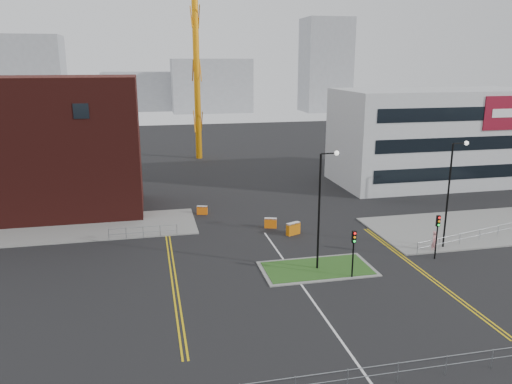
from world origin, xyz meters
TOP-DOWN VIEW (x-y plane):
  - ground at (0.00, 0.00)m, footprint 200.00×200.00m
  - pavement_left at (-20.00, 22.00)m, footprint 28.00×8.00m
  - pavement_right at (22.00, 14.00)m, footprint 24.00×10.00m
  - island_kerb at (2.00, 8.00)m, footprint 8.60×4.60m
  - grass_island at (2.00, 8.00)m, footprint 8.00×4.00m
  - brick_building at (-22.97, 28.00)m, footprint 24.20×10.07m
  - office_block at (26.01, 31.97)m, footprint 25.00×12.20m
  - streetlamp_island at (2.22, 8.00)m, footprint 1.46×0.36m
  - streetlamp_right_near at (14.22, 10.00)m, footprint 1.46×0.36m
  - traffic_light_island at (4.00, 5.98)m, footprint 0.28×0.33m
  - traffic_light_right at (12.00, 7.98)m, footprint 0.28×0.33m
  - railing_front at (0.00, -6.00)m, footprint 24.05×0.05m
  - railing_left at (-11.00, 18.00)m, footprint 6.05×0.05m
  - railing_right at (20.50, 11.50)m, footprint 19.05×5.05m
  - centre_line at (0.00, 2.00)m, footprint 0.15×30.00m
  - yellow_left_a at (-9.00, 10.00)m, footprint 0.12×24.00m
  - yellow_left_b at (-8.70, 10.00)m, footprint 0.12×24.00m
  - yellow_right_a at (9.50, 6.00)m, footprint 0.12×20.00m
  - yellow_right_b at (9.80, 6.00)m, footprint 0.12×20.00m
  - skyline_a at (-40.00, 120.00)m, footprint 18.00×12.00m
  - skyline_b at (10.00, 130.00)m, footprint 24.00×12.00m
  - skyline_c at (45.00, 125.00)m, footprint 14.00×12.00m
  - skyline_d at (-8.00, 140.00)m, footprint 30.00×12.00m
  - pedestrian at (12.78, 9.42)m, footprint 0.77×0.65m
  - barrier_left at (-5.01, 24.00)m, footprint 1.13×0.65m
  - barrier_mid at (2.46, 16.00)m, footprint 1.42×0.96m
  - barrier_right at (0.89, 18.29)m, footprint 1.22×0.74m

SIDE VIEW (x-z plane):
  - ground at x=0.00m, z-range 0.00..0.00m
  - centre_line at x=0.00m, z-range 0.00..0.01m
  - yellow_left_a at x=-9.00m, z-range 0.00..0.01m
  - yellow_left_b at x=-8.70m, z-range 0.00..0.01m
  - yellow_right_a at x=9.50m, z-range 0.00..0.01m
  - yellow_right_b at x=9.80m, z-range 0.00..0.01m
  - island_kerb at x=2.00m, z-range 0.00..0.08m
  - pavement_left at x=-20.00m, z-range 0.00..0.12m
  - pavement_right at x=22.00m, z-range 0.00..0.12m
  - grass_island at x=2.00m, z-range 0.00..0.12m
  - barrier_left at x=-5.01m, z-range 0.04..0.94m
  - barrier_right at x=0.89m, z-range 0.04..1.01m
  - barrier_mid at x=2.46m, z-range 0.05..1.19m
  - railing_left at x=-11.00m, z-range 0.19..1.29m
  - railing_right at x=20.50m, z-range 0.23..1.33m
  - railing_front at x=0.00m, z-range 0.23..1.33m
  - pedestrian at x=12.78m, z-range 0.00..1.78m
  - traffic_light_island at x=4.00m, z-range 0.74..4.39m
  - traffic_light_right at x=12.00m, z-range 0.74..4.39m
  - streetlamp_island at x=2.22m, z-range 0.82..10.00m
  - streetlamp_right_near at x=14.22m, z-range 0.82..10.00m
  - skyline_d at x=-8.00m, z-range 0.00..12.00m
  - office_block at x=26.01m, z-range 0.00..12.00m
  - brick_building at x=-22.97m, z-range -0.27..13.97m
  - skyline_b at x=10.00m, z-range 0.00..16.00m
  - skyline_a at x=-40.00m, z-range 0.00..22.00m
  - skyline_c at x=45.00m, z-range 0.00..28.00m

